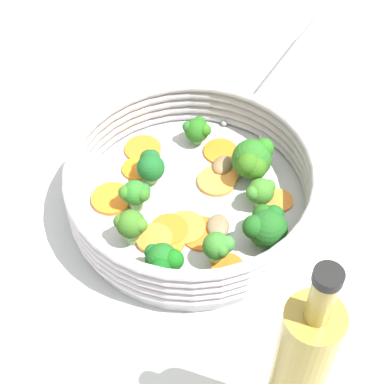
{
  "coord_description": "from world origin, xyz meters",
  "views": [
    {
      "loc": [
        -0.46,
        -0.08,
        0.6
      ],
      "look_at": [
        0.0,
        0.0,
        0.03
      ],
      "focal_mm": 60.0,
      "sensor_mm": 36.0,
      "label": 1
    }
  ],
  "objects_px": {
    "carrot_slice_4": "(165,241)",
    "broccoli_floret_6": "(136,194)",
    "broccoli_floret_4": "(131,225)",
    "broccoli_floret_1": "(197,130)",
    "broccoli_floret_8": "(253,160)",
    "skillet": "(192,205)",
    "carrot_slice_3": "(154,239)",
    "broccoli_floret_2": "(151,165)",
    "carrot_slice_7": "(221,152)",
    "broccoli_floret_7": "(218,247)",
    "carrot_slice_9": "(111,199)",
    "mushroom_piece_1": "(218,226)",
    "carrot_slice_2": "(143,149)",
    "carrot_slice_5": "(225,175)",
    "broccoli_floret_5": "(266,226)",
    "carrot_slice_1": "(137,169)",
    "broccoli_floret_0": "(261,192)",
    "broccoli_floret_3": "(163,261)",
    "mushroom_piece_0": "(223,165)",
    "oil_bottle": "(298,377)",
    "carrot_slice_10": "(169,230)",
    "carrot_slice_0": "(183,227)",
    "carrot_slice_8": "(216,181)",
    "carrot_slice_11": "(278,200)",
    "carrot_slice_12": "(228,268)",
    "carrot_slice_6": "(202,234)"
  },
  "relations": [
    {
      "from": "carrot_slice_4",
      "to": "oil_bottle",
      "type": "xyz_separation_m",
      "value": [
        -0.17,
        -0.15,
        0.09
      ]
    },
    {
      "from": "carrot_slice_8",
      "to": "broccoli_floret_4",
      "type": "xyz_separation_m",
      "value": [
        -0.1,
        0.08,
        0.03
      ]
    },
    {
      "from": "broccoli_floret_4",
      "to": "broccoli_floret_1",
      "type": "bearing_deg",
      "value": -15.12
    },
    {
      "from": "carrot_slice_9",
      "to": "mushroom_piece_1",
      "type": "height_order",
      "value": "mushroom_piece_1"
    },
    {
      "from": "broccoli_floret_2",
      "to": "broccoli_floret_4",
      "type": "xyz_separation_m",
      "value": [
        -0.09,
        0.0,
        0.0
      ]
    },
    {
      "from": "carrot_slice_1",
      "to": "carrot_slice_4",
      "type": "xyz_separation_m",
      "value": [
        -0.1,
        -0.06,
        0.0
      ]
    },
    {
      "from": "broccoli_floret_4",
      "to": "broccoli_floret_6",
      "type": "relative_size",
      "value": 1.1
    },
    {
      "from": "carrot_slice_5",
      "to": "mushroom_piece_1",
      "type": "relative_size",
      "value": 1.03
    },
    {
      "from": "broccoli_floret_8",
      "to": "broccoli_floret_3",
      "type": "bearing_deg",
      "value": 154.27
    },
    {
      "from": "broccoli_floret_8",
      "to": "broccoli_floret_0",
      "type": "bearing_deg",
      "value": -160.89
    },
    {
      "from": "carrot_slice_7",
      "to": "oil_bottle",
      "type": "bearing_deg",
      "value": -161.28
    },
    {
      "from": "broccoli_floret_6",
      "to": "broccoli_floret_8",
      "type": "bearing_deg",
      "value": -60.2
    },
    {
      "from": "broccoli_floret_7",
      "to": "mushroom_piece_1",
      "type": "relative_size",
      "value": 1.36
    },
    {
      "from": "carrot_slice_9",
      "to": "carrot_slice_3",
      "type": "bearing_deg",
      "value": -127.5
    },
    {
      "from": "oil_bottle",
      "to": "skillet",
      "type": "bearing_deg",
      "value": 28.63
    },
    {
      "from": "oil_bottle",
      "to": "carrot_slice_1",
      "type": "bearing_deg",
      "value": 36.91
    },
    {
      "from": "carrot_slice_6",
      "to": "carrot_slice_8",
      "type": "xyz_separation_m",
      "value": [
        0.08,
        -0.0,
        0.0
      ]
    },
    {
      "from": "broccoli_floret_0",
      "to": "broccoli_floret_7",
      "type": "bearing_deg",
      "value": 157.82
    },
    {
      "from": "carrot_slice_5",
      "to": "broccoli_floret_5",
      "type": "bearing_deg",
      "value": -147.29
    },
    {
      "from": "carrot_slice_0",
      "to": "carrot_slice_10",
      "type": "relative_size",
      "value": 1.05
    },
    {
      "from": "broccoli_floret_7",
      "to": "broccoli_floret_2",
      "type": "bearing_deg",
      "value": 42.85
    },
    {
      "from": "carrot_slice_2",
      "to": "carrot_slice_3",
      "type": "relative_size",
      "value": 1.12
    },
    {
      "from": "skillet",
      "to": "carrot_slice_3",
      "type": "xyz_separation_m",
      "value": [
        -0.06,
        0.03,
        0.01
      ]
    },
    {
      "from": "carrot_slice_5",
      "to": "broccoli_floret_5",
      "type": "height_order",
      "value": "broccoli_floret_5"
    },
    {
      "from": "carrot_slice_2",
      "to": "mushroom_piece_0",
      "type": "bearing_deg",
      "value": -97.12
    },
    {
      "from": "mushroom_piece_0",
      "to": "broccoli_floret_2",
      "type": "bearing_deg",
      "value": 110.79
    },
    {
      "from": "carrot_slice_4",
      "to": "broccoli_floret_8",
      "type": "relative_size",
      "value": 0.82
    },
    {
      "from": "carrot_slice_7",
      "to": "carrot_slice_11",
      "type": "distance_m",
      "value": 0.1
    },
    {
      "from": "carrot_slice_1",
      "to": "carrot_slice_9",
      "type": "relative_size",
      "value": 0.77
    },
    {
      "from": "carrot_slice_6",
      "to": "broccoli_floret_1",
      "type": "xyz_separation_m",
      "value": [
        0.14,
        0.03,
        0.02
      ]
    },
    {
      "from": "carrot_slice_4",
      "to": "broccoli_floret_6",
      "type": "relative_size",
      "value": 1.07
    },
    {
      "from": "carrot_slice_0",
      "to": "broccoli_floret_7",
      "type": "height_order",
      "value": "broccoli_floret_7"
    },
    {
      "from": "carrot_slice_5",
      "to": "broccoli_floret_7",
      "type": "xyz_separation_m",
      "value": [
        -0.12,
        -0.01,
        0.03
      ]
    },
    {
      "from": "carrot_slice_5",
      "to": "mushroom_piece_1",
      "type": "distance_m",
      "value": 0.08
    },
    {
      "from": "carrot_slice_10",
      "to": "broccoli_floret_4",
      "type": "bearing_deg",
      "value": 116.85
    },
    {
      "from": "broccoli_floret_4",
      "to": "broccoli_floret_7",
      "type": "bearing_deg",
      "value": -96.94
    },
    {
      "from": "carrot_slice_1",
      "to": "broccoli_floret_3",
      "type": "height_order",
      "value": "broccoli_floret_3"
    },
    {
      "from": "broccoli_floret_0",
      "to": "broccoli_floret_7",
      "type": "xyz_separation_m",
      "value": [
        -0.09,
        0.04,
        0.0
      ]
    },
    {
      "from": "oil_bottle",
      "to": "carrot_slice_12",
      "type": "bearing_deg",
      "value": 26.45
    },
    {
      "from": "broccoli_floret_0",
      "to": "broccoli_floret_2",
      "type": "xyz_separation_m",
      "value": [
        0.02,
        0.13,
        -0.0
      ]
    },
    {
      "from": "mushroom_piece_1",
      "to": "carrot_slice_2",
      "type": "bearing_deg",
      "value": 46.89
    },
    {
      "from": "broccoli_floret_7",
      "to": "broccoli_floret_3",
      "type": "bearing_deg",
      "value": 116.45
    },
    {
      "from": "carrot_slice_7",
      "to": "broccoli_floret_2",
      "type": "distance_m",
      "value": 0.1
    },
    {
      "from": "skillet",
      "to": "broccoli_floret_0",
      "type": "bearing_deg",
      "value": -85.34
    },
    {
      "from": "broccoli_floret_8",
      "to": "mushroom_piece_0",
      "type": "xyz_separation_m",
      "value": [
        0.01,
        0.04,
        -0.02
      ]
    },
    {
      "from": "broccoli_floret_2",
      "to": "mushroom_piece_0",
      "type": "relative_size",
      "value": 1.29
    },
    {
      "from": "skillet",
      "to": "oil_bottle",
      "type": "bearing_deg",
      "value": -151.37
    },
    {
      "from": "carrot_slice_2",
      "to": "broccoli_floret_4",
      "type": "xyz_separation_m",
      "value": [
        -0.14,
        -0.02,
        0.03
      ]
    },
    {
      "from": "carrot_slice_0",
      "to": "carrot_slice_11",
      "type": "bearing_deg",
      "value": -60.07
    },
    {
      "from": "carrot_slice_6",
      "to": "carrot_slice_9",
      "type": "relative_size",
      "value": 0.99
    }
  ]
}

